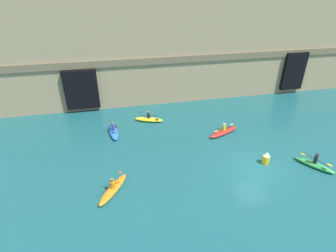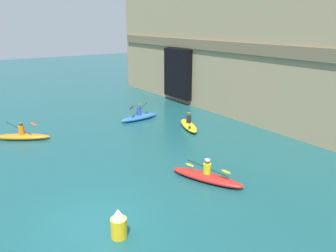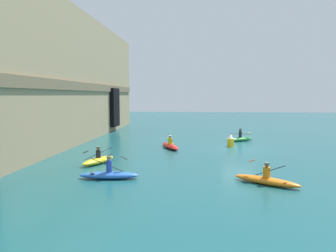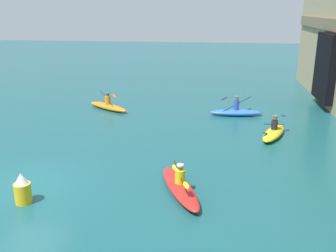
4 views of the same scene
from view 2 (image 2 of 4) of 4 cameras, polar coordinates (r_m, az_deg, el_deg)
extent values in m
plane|color=#195156|center=(12.51, -13.32, -16.43)|extent=(120.00, 120.00, 0.00)
cube|color=brown|center=(20.24, 24.49, 11.27)|extent=(44.31, 0.24, 0.75)
cube|color=black|center=(29.23, 1.83, 9.14)|extent=(3.50, 0.70, 4.25)
ellipsoid|color=blue|center=(24.26, -5.02, 1.51)|extent=(1.06, 3.21, 0.38)
cylinder|color=#2D47B7|center=(24.13, -5.05, 2.62)|extent=(0.30, 0.30, 0.59)
sphere|color=tan|center=(24.03, -5.07, 3.55)|extent=(0.21, 0.21, 0.21)
cylinder|color=#4C6B4C|center=(24.01, -5.08, 3.75)|extent=(0.27, 0.27, 0.06)
cylinder|color=black|center=(24.13, -5.05, 2.69)|extent=(0.64, 1.73, 0.89)
ellipsoid|color=black|center=(23.46, -6.35, 3.17)|extent=(0.31, 0.45, 0.23)
ellipsoid|color=black|center=(24.81, -3.82, 2.23)|extent=(0.31, 0.45, 0.23)
ellipsoid|color=red|center=(15.13, 6.77, -8.86)|extent=(3.51, 2.09, 0.38)
cylinder|color=gold|center=(14.95, 6.83, -7.37)|extent=(0.36, 0.36, 0.49)
sphere|color=brown|center=(14.81, 6.88, -6.17)|extent=(0.20, 0.20, 0.20)
cylinder|color=silver|center=(14.77, 6.89, -5.89)|extent=(0.25, 0.25, 0.06)
cylinder|color=black|center=(14.94, 6.83, -7.28)|extent=(2.04, 0.69, 0.27)
ellipsoid|color=yellow|center=(14.49, 10.07, -7.82)|extent=(0.48, 0.31, 0.10)
ellipsoid|color=yellow|center=(15.43, 3.80, -6.76)|extent=(0.48, 0.31, 0.10)
ellipsoid|color=yellow|center=(22.24, 3.62, 0.08)|extent=(3.03, 1.81, 0.41)
cylinder|color=#232328|center=(22.12, 3.64, 1.15)|extent=(0.32, 0.32, 0.46)
sphere|color=#9E704C|center=(22.02, 3.65, 2.03)|extent=(0.23, 0.23, 0.23)
cylinder|color=#4C6B4C|center=(21.99, 3.66, 2.27)|extent=(0.29, 0.29, 0.06)
cylinder|color=black|center=(22.11, 3.64, 1.21)|extent=(1.78, 1.25, 0.55)
ellipsoid|color=black|center=(22.96, 3.52, 2.44)|extent=(0.46, 0.40, 0.15)
ellipsoid|color=black|center=(21.27, 3.76, -0.11)|extent=(0.46, 0.40, 0.15)
ellipsoid|color=orange|center=(22.01, -24.02, -1.73)|extent=(2.44, 3.20, 0.37)
cylinder|color=orange|center=(21.88, -24.16, -0.65)|extent=(0.35, 0.35, 0.50)
sphere|color=brown|center=(21.77, -24.28, 0.25)|extent=(0.21, 0.21, 0.21)
cylinder|color=#4C6B4C|center=(21.75, -24.31, 0.47)|extent=(0.27, 0.27, 0.06)
cylinder|color=black|center=(21.87, -24.17, -0.59)|extent=(1.40, 1.46, 0.95)
ellipsoid|color=#D84C19|center=(21.29, -22.32, 0.32)|extent=(0.42, 0.43, 0.23)
ellipsoid|color=#D84C19|center=(22.47, -25.92, -1.45)|extent=(0.42, 0.43, 0.23)
cylinder|color=yellow|center=(11.57, -8.55, -17.13)|extent=(0.55, 0.55, 0.70)
cone|color=white|center=(11.28, -8.67, -14.91)|extent=(0.47, 0.47, 0.37)
camera|label=1|loc=(23.48, -68.38, 21.65)|focal=28.00mm
camera|label=3|loc=(37.62, -24.74, 12.28)|focal=35.00mm
camera|label=4|loc=(10.40, 65.27, 3.71)|focal=40.00mm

